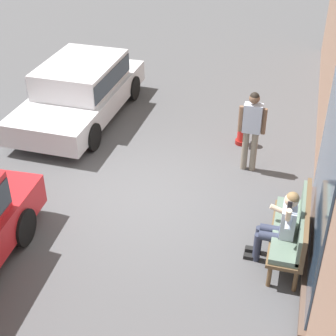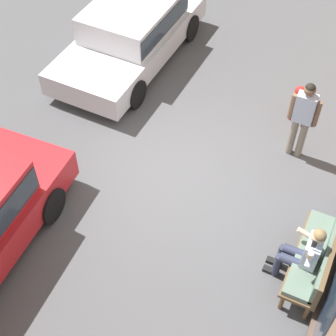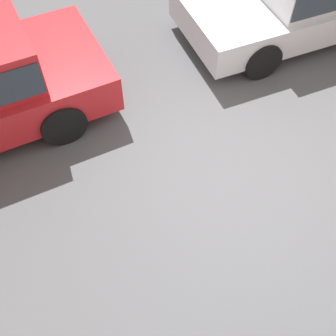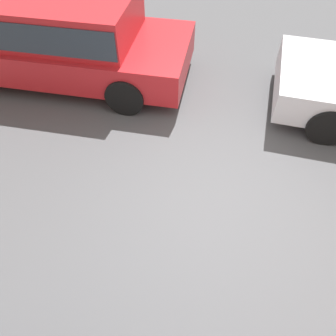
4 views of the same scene
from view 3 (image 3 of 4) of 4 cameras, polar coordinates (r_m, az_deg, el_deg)
name	(u,v)px [view 3 (image 3 of 4)]	position (r m, az deg, el deg)	size (l,w,h in m)	color
ground_plane	(230,176)	(5.70, 8.35, -1.06)	(60.00, 60.00, 0.00)	#4C4C4F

